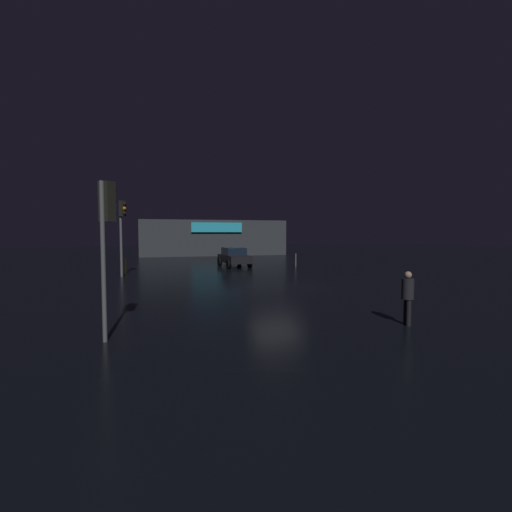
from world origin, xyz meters
name	(u,v)px	position (x,y,z in m)	size (l,w,h in m)	color
ground_plane	(276,287)	(0.00, 0.00, 0.00)	(120.00, 120.00, 0.00)	black
store_building	(210,238)	(2.27, 29.40, 2.05)	(16.88, 8.88, 4.09)	#33383D
traffic_signal_main	(122,224)	(-7.30, 6.67, 3.17)	(0.42, 0.42, 4.54)	#595B60
traffic_signal_opposite	(107,220)	(-7.25, -7.60, 2.94)	(0.42, 0.42, 3.87)	#595B60
car_near	(234,257)	(0.76, 11.32, 0.78)	(2.00, 4.03, 1.49)	black
pedestrian	(408,294)	(0.79, -8.51, 0.89)	(0.41, 0.41, 1.55)	black
bollard_kerb_a	(296,260)	(5.31, 9.82, 0.52)	(0.10, 0.10, 1.03)	#595B60
bollard_kerb_b	(125,266)	(-7.20, 8.12, 0.51)	(0.11, 0.11, 1.01)	gold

